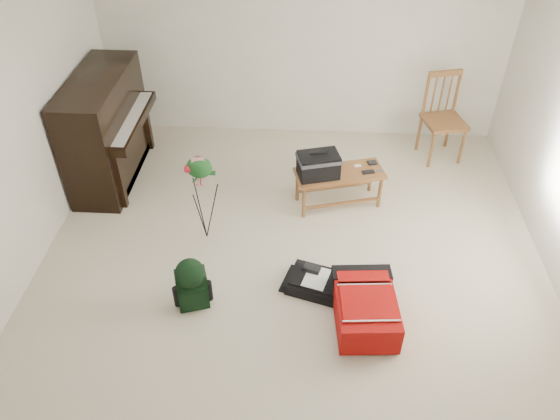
# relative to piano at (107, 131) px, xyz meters

# --- Properties ---
(floor) EXTENTS (5.00, 5.50, 0.01)m
(floor) POSITION_rel_piano_xyz_m (2.19, -1.60, -0.60)
(floor) COLOR beige
(floor) RESTS_ON ground
(ceiling) EXTENTS (5.00, 5.50, 0.01)m
(ceiling) POSITION_rel_piano_xyz_m (2.19, -1.60, 1.90)
(ceiling) COLOR white
(ceiling) RESTS_ON wall_back
(wall_back) EXTENTS (5.00, 0.04, 2.50)m
(wall_back) POSITION_rel_piano_xyz_m (2.19, 1.15, 0.65)
(wall_back) COLOR white
(wall_back) RESTS_ON floor
(piano) EXTENTS (0.71, 1.50, 1.25)m
(piano) POSITION_rel_piano_xyz_m (0.00, 0.00, 0.00)
(piano) COLOR black
(piano) RESTS_ON floor
(bench) EXTENTS (1.02, 0.62, 0.74)m
(bench) POSITION_rel_piano_xyz_m (2.49, -0.41, -0.08)
(bench) COLOR olive
(bench) RESTS_ON floor
(dining_chair) EXTENTS (0.56, 0.56, 1.07)m
(dining_chair) POSITION_rel_piano_xyz_m (3.93, 0.67, -0.08)
(dining_chair) COLOR olive
(dining_chair) RESTS_ON floor
(red_suitcase) EXTENTS (0.57, 0.81, 0.33)m
(red_suitcase) POSITION_rel_piano_xyz_m (2.86, -2.03, -0.43)
(red_suitcase) COLOR #B21207
(red_suitcase) RESTS_ON floor
(black_duffel) EXTENTS (0.57, 0.51, 0.20)m
(black_duffel) POSITION_rel_piano_xyz_m (2.41, -1.70, -0.53)
(black_duffel) COLOR black
(black_duffel) RESTS_ON floor
(green_backpack) EXTENTS (0.31, 0.29, 0.54)m
(green_backpack) POSITION_rel_piano_xyz_m (1.32, -1.99, -0.30)
(green_backpack) COLOR black
(green_backpack) RESTS_ON floor
(flower_stand) EXTENTS (0.38, 0.38, 1.02)m
(flower_stand) POSITION_rel_piano_xyz_m (1.28, -1.05, -0.10)
(flower_stand) COLOR black
(flower_stand) RESTS_ON floor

